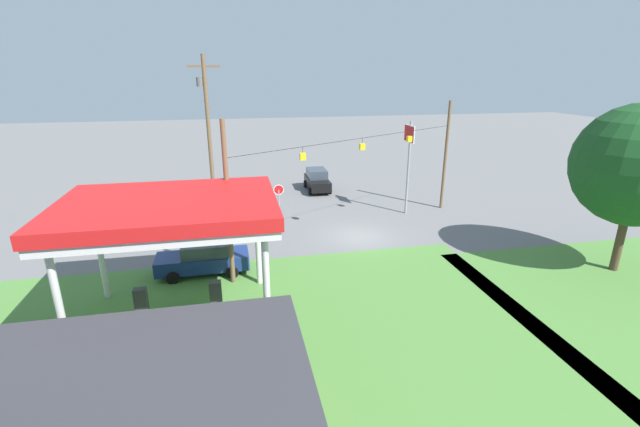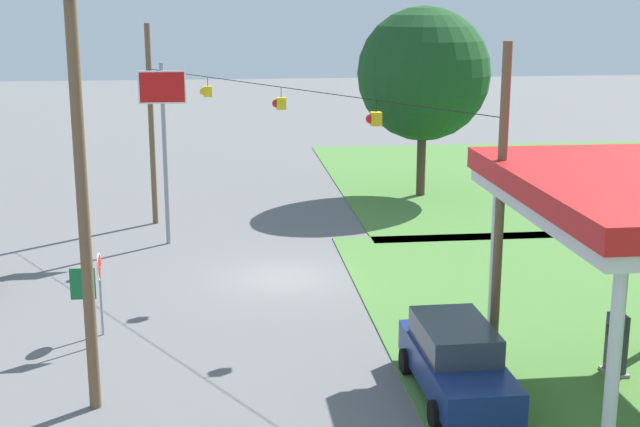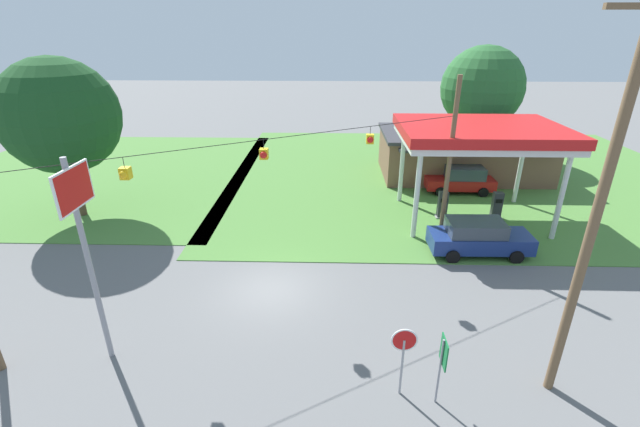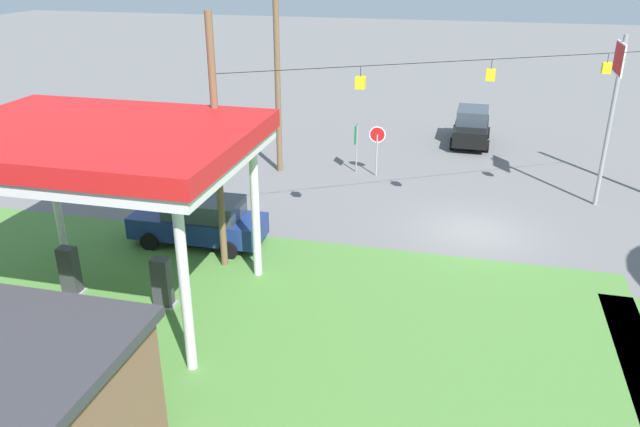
% 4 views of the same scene
% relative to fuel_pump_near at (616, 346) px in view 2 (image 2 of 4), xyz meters
% --- Properties ---
extents(ground_plane, '(160.00, 160.00, 0.00)m').
position_rel_fuel_pump_near_xyz_m(ground_plane, '(-9.32, -8.07, -0.80)').
color(ground_plane, slate).
extents(grass_verge_opposite_corner, '(24.00, 24.00, 0.04)m').
position_rel_fuel_pump_near_xyz_m(grass_verge_opposite_corner, '(-25.32, 7.93, -0.78)').
color(grass_verge_opposite_corner, '#4C7F38').
rests_on(grass_verge_opposite_corner, ground).
extents(fuel_pump_near, '(0.71, 0.56, 1.67)m').
position_rel_fuel_pump_near_xyz_m(fuel_pump_near, '(0.00, 0.00, 0.00)').
color(fuel_pump_near, gray).
rests_on(fuel_pump_near, ground).
extents(car_at_pumps_front, '(5.04, 2.16, 1.84)m').
position_rel_fuel_pump_near_xyz_m(car_at_pumps_front, '(0.74, -4.50, 0.15)').
color(car_at_pumps_front, navy).
rests_on(car_at_pumps_front, ground).
extents(stop_sign_roadside, '(0.80, 0.08, 2.50)m').
position_rel_fuel_pump_near_xyz_m(stop_sign_roadside, '(-4.47, -13.75, 1.02)').
color(stop_sign_roadside, '#99999E').
rests_on(stop_sign_roadside, ground).
extents(stop_sign_overhead, '(0.22, 1.85, 7.25)m').
position_rel_fuel_pump_near_xyz_m(stop_sign_overhead, '(-14.37, -12.33, 4.29)').
color(stop_sign_overhead, gray).
rests_on(stop_sign_overhead, ground).
extents(route_sign, '(0.10, 0.70, 2.40)m').
position_rel_fuel_pump_near_xyz_m(route_sign, '(-3.38, -14.07, 0.91)').
color(route_sign, gray).
rests_on(route_sign, ground).
extents(utility_pole_main, '(2.20, 0.44, 11.89)m').
position_rel_fuel_pump_near_xyz_m(utility_pole_main, '(0.41, -13.35, 5.79)').
color(utility_pole_main, brown).
rests_on(utility_pole_main, ground).
extents(signal_span_gantry, '(17.31, 10.24, 8.65)m').
position_rel_fuel_pump_near_xyz_m(signal_span_gantry, '(-9.32, -8.08, 3.85)').
color(signal_span_gantry, brown).
rests_on(signal_span_gantry, ground).
extents(tree_west_verge, '(6.50, 6.50, 9.33)m').
position_rel_fuel_pump_near_xyz_m(tree_west_verge, '(-22.02, -0.21, 5.27)').
color(tree_west_verge, '#4C3828').
rests_on(tree_west_verge, ground).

